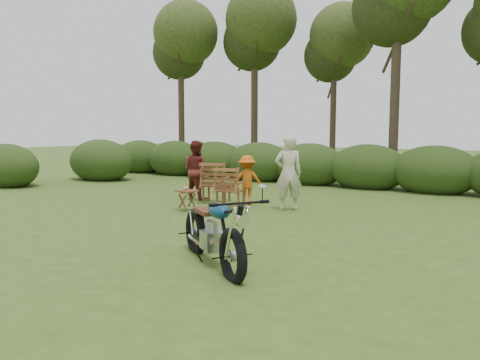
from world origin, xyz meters
The scene contains 10 objects.
ground centered at (0.00, 0.00, 0.00)m, with size 80.00×80.00×0.00m, color #334D19.
tree_line centered at (0.50, 9.74, 3.81)m, with size 22.52×11.62×8.14m.
motorcycle centered at (0.95, -0.47, 0.00)m, with size 2.07×0.79×1.18m, color #0A5A8E, non-canonical shape.
lawn_chair_right centered at (-1.49, 3.52, 0.00)m, with size 0.66×0.66×0.96m, color brown, non-canonical shape.
lawn_chair_left centered at (-2.26, 4.01, 0.00)m, with size 0.70×0.70×1.02m, color brown, non-canonical shape.
side_table centered at (-2.05, 2.60, 0.24)m, with size 0.46×0.39×0.47m, color #5B3116, non-canonical shape.
cup centered at (-2.10, 2.61, 0.52)m, with size 0.11×0.11×0.09m, color beige.
adult_a centered at (-0.19, 3.96, 0.00)m, with size 0.63×0.41×1.72m, color beige.
adult_b centered at (-2.98, 4.10, 0.00)m, with size 0.76×0.59×1.56m, color #5C1F1A.
child centered at (-1.39, 4.09, 0.00)m, with size 0.78×0.45×1.21m, color #C75A12.
Camera 1 is at (4.73, -5.51, 1.85)m, focal length 35.00 mm.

